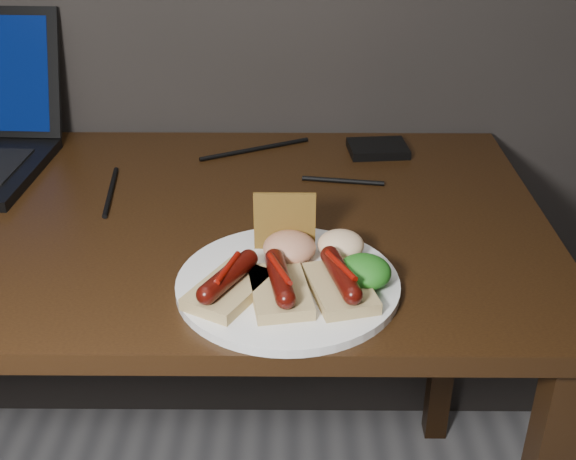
{
  "coord_description": "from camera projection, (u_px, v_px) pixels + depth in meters",
  "views": [
    {
      "loc": [
        0.31,
        0.38,
        1.27
      ],
      "look_at": [
        0.3,
        1.2,
        0.82
      ],
      "focal_mm": 45.0,
      "sensor_mm": 36.0,
      "label": 1
    }
  ],
  "objects": [
    {
      "name": "salad_greens",
      "position": [
        364.0,
        272.0,
        0.92
      ],
      "size": [
        0.07,
        0.07,
        0.04
      ],
      "primitive_type": "ellipsoid",
      "color": "#1B5911",
      "rests_on": "plate"
    },
    {
      "name": "coleslaw_mound",
      "position": [
        341.0,
        245.0,
        0.99
      ],
      "size": [
        0.06,
        0.06,
        0.04
      ],
      "primitive_type": "ellipsoid",
      "color": "white",
      "rests_on": "plate"
    },
    {
      "name": "desk",
      "position": [
        104.0,
        262.0,
        1.17
      ],
      "size": [
        1.4,
        0.7,
        0.75
      ],
      "color": "black",
      "rests_on": "ground"
    },
    {
      "name": "salsa_mound",
      "position": [
        290.0,
        248.0,
        0.97
      ],
      "size": [
        0.07,
        0.07,
        0.04
      ],
      "primitive_type": "ellipsoid",
      "color": "#A71A10",
      "rests_on": "plate"
    },
    {
      "name": "bread_sausage_right",
      "position": [
        340.0,
        282.0,
        0.9
      ],
      "size": [
        0.1,
        0.13,
        0.04
      ],
      "color": "#D2BC7B",
      "rests_on": "plate"
    },
    {
      "name": "bread_sausage_center",
      "position": [
        280.0,
        285.0,
        0.9
      ],
      "size": [
        0.09,
        0.13,
        0.04
      ],
      "color": "#D2BC7B",
      "rests_on": "plate"
    },
    {
      "name": "bread_sausage_left",
      "position": [
        228.0,
        284.0,
        0.9
      ],
      "size": [
        0.12,
        0.13,
        0.04
      ],
      "color": "#D2BC7B",
      "rests_on": "plate"
    },
    {
      "name": "crispbread",
      "position": [
        285.0,
        221.0,
        0.99
      ],
      "size": [
        0.08,
        0.01,
        0.08
      ],
      "primitive_type": "cube",
      "color": "olive",
      "rests_on": "plate"
    },
    {
      "name": "hard_drive",
      "position": [
        378.0,
        149.0,
        1.34
      ],
      "size": [
        0.11,
        0.09,
        0.02
      ],
      "primitive_type": "cube",
      "rotation": [
        0.0,
        0.0,
        0.09
      ],
      "color": "black",
      "rests_on": "desk"
    },
    {
      "name": "plate",
      "position": [
        288.0,
        284.0,
        0.94
      ],
      "size": [
        0.33,
        0.33,
        0.01
      ],
      "primitive_type": "cylinder",
      "rotation": [
        0.0,
        0.0,
        -0.13
      ],
      "color": "white",
      "rests_on": "desk"
    },
    {
      "name": "desk_cables",
      "position": [
        137.0,
        172.0,
        1.26
      ],
      "size": [
        0.9,
        0.33,
        0.01
      ],
      "color": "black",
      "rests_on": "desk"
    }
  ]
}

